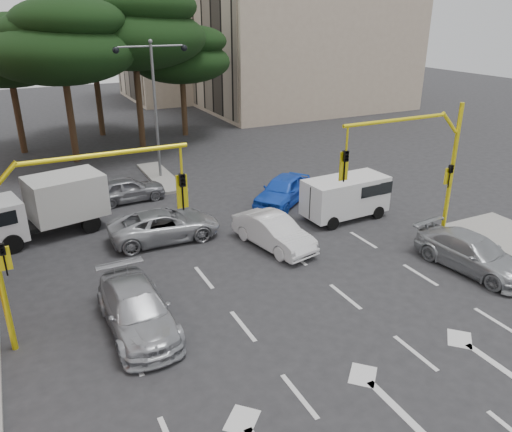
{
  "coord_description": "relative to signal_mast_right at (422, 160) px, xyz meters",
  "views": [
    {
      "loc": [
        -7.6,
        -12.21,
        9.4
      ],
      "look_at": [
        0.77,
        4.63,
        1.6
      ],
      "focal_mm": 35.0,
      "sensor_mm": 36.0,
      "label": 1
    }
  ],
  "objects": [
    {
      "name": "median_strip",
      "position": [
        -6.8,
        14.01,
        -3.81
      ],
      "size": [
        1.4,
        6.0,
        0.15
      ],
      "primitive_type": "cube",
      "color": "gray",
      "rests_on": "ground"
    },
    {
      "name": "apartment_beige_near",
      "position": [
        13.15,
        30.01,
        5.47
      ],
      "size": [
        20.2,
        12.15,
        18.7
      ],
      "color": "tan",
      "rests_on": "ground"
    },
    {
      "name": "car_silver_cross_b",
      "position": [
        -9.48,
        10.95,
        -3.22
      ],
      "size": [
        3.99,
        1.77,
        1.34
      ],
      "primitive_type": "imported",
      "rotation": [
        0.0,
        0.0,
        1.62
      ],
      "color": "gray",
      "rests_on": "ground"
    },
    {
      "name": "car_white_hatch",
      "position": [
        -5.17,
        2.71,
        -3.2
      ],
      "size": [
        2.26,
        4.37,
        1.37
      ],
      "primitive_type": "imported",
      "rotation": [
        0.0,
        0.0,
        0.2
      ],
      "color": "white",
      "rests_on": "ground"
    },
    {
      "name": "signal_mast_right",
      "position": [
        0.0,
        0.0,
        0.0
      ],
      "size": [
        5.79,
        0.37,
        6.0
      ],
      "color": "yellow",
      "rests_on": "ground"
    },
    {
      "name": "apartment_beige_far",
      "position": [
        6.15,
        42.01,
        4.47
      ],
      "size": [
        16.2,
        12.15,
        16.7
      ],
      "color": "tan",
      "rests_on": "ground"
    },
    {
      "name": "pine_left_far",
      "position": [
        -13.75,
        23.96,
        3.03
      ],
      "size": [
        8.32,
        8.32,
        9.3
      ],
      "color": "#382616",
      "rests_on": "ground"
    },
    {
      "name": "pine_back",
      "position": [
        -7.75,
        26.96,
        3.72
      ],
      "size": [
        9.15,
        9.15,
        10.23
      ],
      "color": "#382616",
      "rests_on": "ground"
    },
    {
      "name": "car_silver_wagon",
      "position": [
        -11.82,
        -0.61,
        -3.2
      ],
      "size": [
        1.95,
        4.74,
        1.37
      ],
      "primitive_type": "imported",
      "rotation": [
        0.0,
        0.0,
        0.01
      ],
      "color": "#A6A8AE",
      "rests_on": "ground"
    },
    {
      "name": "ground",
      "position": [
        -6.8,
        -1.99,
        -3.88
      ],
      "size": [
        120.0,
        120.0,
        0.0
      ],
      "primitive_type": "plane",
      "color": "#28282B",
      "rests_on": "ground"
    },
    {
      "name": "pine_left_near",
      "position": [
        -10.75,
        19.96,
        3.72
      ],
      "size": [
        9.15,
        9.15,
        10.23
      ],
      "color": "#382616",
      "rests_on": "ground"
    },
    {
      "name": "pine_center",
      "position": [
        -5.75,
        21.96,
        4.41
      ],
      "size": [
        9.98,
        9.98,
        11.16
      ],
      "color": "#382616",
      "rests_on": "ground"
    },
    {
      "name": "box_truck_a",
      "position": [
        -13.63,
        8.3,
        -2.59
      ],
      "size": [
        5.61,
        3.29,
        2.59
      ],
      "primitive_type": null,
      "rotation": [
        0.0,
        0.0,
        1.79
      ],
      "color": "white",
      "rests_on": "ground"
    },
    {
      "name": "street_lamp_center",
      "position": [
        -6.8,
        14.01,
        1.54
      ],
      "size": [
        4.16,
        0.36,
        7.77
      ],
      "color": "slate",
      "rests_on": "median_strip"
    },
    {
      "name": "car_silver_parked",
      "position": [
        0.8,
        -2.48,
        -3.21
      ],
      "size": [
        2.47,
        4.88,
        1.36
      ],
      "primitive_type": "imported",
      "rotation": [
        0.0,
        0.0,
        0.13
      ],
      "color": "#9FA2A6",
      "rests_on": "ground"
    },
    {
      "name": "car_silver_cross_a",
      "position": [
        -9.08,
        5.5,
        -3.22
      ],
      "size": [
        4.89,
        2.41,
        1.34
      ],
      "primitive_type": "imported",
      "rotation": [
        0.0,
        0.0,
        1.53
      ],
      "color": "#AAADB3",
      "rests_on": "ground"
    },
    {
      "name": "signal_mast_left",
      "position": [
        -13.61,
        0.0,
        0.0
      ],
      "size": [
        5.79,
        0.37,
        6.0
      ],
      "color": "yellow",
      "rests_on": "ground"
    },
    {
      "name": "car_blue_compact",
      "position": [
        -2.29,
        7.01,
        -3.14
      ],
      "size": [
        4.57,
        4.0,
        1.49
      ],
      "primitive_type": "imported",
      "rotation": [
        0.0,
        0.0,
        -0.94
      ],
      "color": "blue",
      "rests_on": "ground"
    },
    {
      "name": "pine_right",
      "position": [
        -1.75,
        23.96,
        2.33
      ],
      "size": [
        7.49,
        7.49,
        8.37
      ],
      "color": "#382616",
      "rests_on": "ground"
    },
    {
      "name": "van_white",
      "position": [
        -0.56,
        4.01,
        -2.86
      ],
      "size": [
        4.18,
        2.04,
        2.05
      ],
      "primitive_type": null,
      "rotation": [
        0.0,
        0.0,
        -1.53
      ],
      "color": "white",
      "rests_on": "ground"
    }
  ]
}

